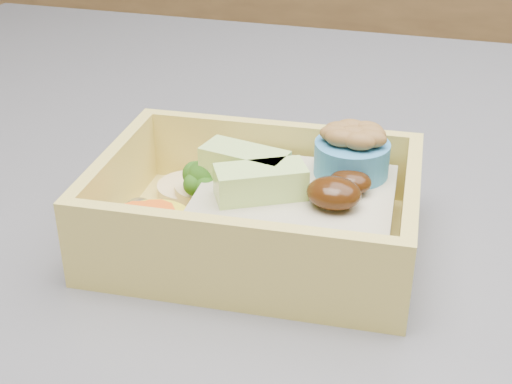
# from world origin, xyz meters

# --- Properties ---
(bento_box) EXTENTS (0.21, 0.15, 0.07)m
(bento_box) POSITION_xyz_m (-0.09, -0.18, 0.95)
(bento_box) COLOR #DEC65B
(bento_box) RESTS_ON island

